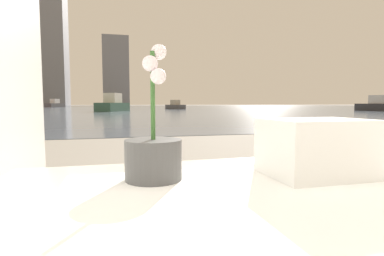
{
  "coord_description": "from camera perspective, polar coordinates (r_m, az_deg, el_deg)",
  "views": [
    {
      "loc": [
        -0.66,
        0.11,
        0.78
      ],
      "look_at": [
        -0.09,
        2.3,
        0.59
      ],
      "focal_mm": 28.0,
      "sensor_mm": 36.0,
      "label": 1
    }
  ],
  "objects": [
    {
      "name": "harbor_boat_5",
      "position": [
        60.85,
        -29.4,
        4.08
      ],
      "size": [
        4.53,
        5.88,
        2.13
      ],
      "color": "maroon",
      "rests_on": "harbor_water"
    },
    {
      "name": "harbor_boat_4",
      "position": [
        67.25,
        -24.65,
        4.13
      ],
      "size": [
        3.31,
        4.76,
        1.7
      ],
      "color": "#4C4C51",
      "rests_on": "harbor_water"
    },
    {
      "name": "skyline_tower_3",
      "position": [
        118.5,
        -14.29,
        10.36
      ],
      "size": [
        9.46,
        9.51,
        25.49
      ],
      "color": "slate",
      "rests_on": "ground_plane"
    },
    {
      "name": "potted_orchid",
      "position": [
        0.81,
        -7.33,
        -4.49
      ],
      "size": [
        0.15,
        0.15,
        0.36
      ],
      "color": "#4C4C4C",
      "rests_on": "bathtub"
    },
    {
      "name": "skyline_tower_2",
      "position": [
        121.7,
        -24.63,
        15.01
      ],
      "size": [
        7.45,
        13.65,
        46.83
      ],
      "color": "slate",
      "rests_on": "ground_plane"
    },
    {
      "name": "harbor_boat_1",
      "position": [
        36.15,
        32.01,
        3.67
      ],
      "size": [
        2.37,
        4.51,
        1.61
      ],
      "color": "#2D2D33",
      "rests_on": "harbor_water"
    },
    {
      "name": "harbor_boat_3",
      "position": [
        41.47,
        -3.21,
        4.25
      ],
      "size": [
        2.39,
        3.53,
        1.26
      ],
      "color": "#4C4C51",
      "rests_on": "harbor_water"
    },
    {
      "name": "harbor_boat_2",
      "position": [
        30.77,
        -14.81,
        4.29
      ],
      "size": [
        3.46,
        5.01,
        1.79
      ],
      "color": "#335647",
      "rests_on": "harbor_water"
    },
    {
      "name": "towel_stack",
      "position": [
        0.92,
        22.61,
        -3.41
      ],
      "size": [
        0.28,
        0.22,
        0.16
      ],
      "color": "white",
      "rests_on": "bathtub"
    },
    {
      "name": "harbor_water",
      "position": [
        61.9,
        -13.98,
        3.85
      ],
      "size": [
        180.0,
        110.0,
        0.01
      ],
      "color": "slate",
      "rests_on": "ground_plane"
    },
    {
      "name": "skyline_tower_1",
      "position": [
        126.91,
        -32.19,
        17.83
      ],
      "size": [
        11.22,
        13.59,
        62.24
      ],
      "color": "gray",
      "rests_on": "ground_plane"
    }
  ]
}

